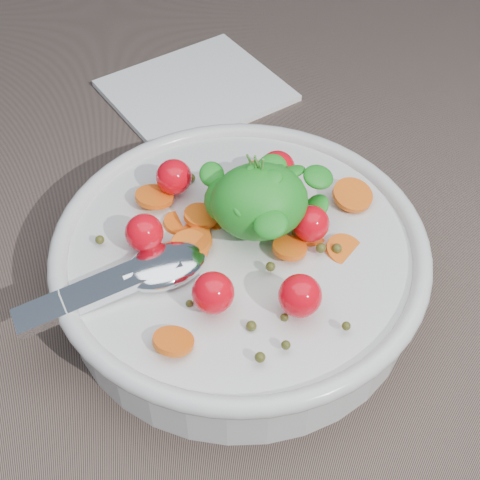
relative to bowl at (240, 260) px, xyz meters
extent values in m
plane|color=#715C50|center=(0.01, 0.02, -0.03)|extent=(6.00, 6.00, 0.00)
cylinder|color=silver|center=(0.00, 0.00, -0.01)|extent=(0.26, 0.26, 0.05)
torus|color=silver|center=(0.00, 0.00, 0.02)|extent=(0.27, 0.27, 0.01)
cylinder|color=silver|center=(0.00, 0.00, -0.03)|extent=(0.13, 0.13, 0.01)
cylinder|color=brown|center=(0.00, 0.00, -0.01)|extent=(0.24, 0.24, 0.04)
cylinder|color=orange|center=(-0.04, 0.00, 0.02)|extent=(0.03, 0.03, 0.01)
cylinder|color=orange|center=(-0.03, 0.00, 0.02)|extent=(0.03, 0.03, 0.01)
cylinder|color=orange|center=(0.05, 0.00, 0.01)|extent=(0.04, 0.04, 0.01)
cylinder|color=orange|center=(0.05, 0.00, 0.02)|extent=(0.04, 0.04, 0.01)
cylinder|color=orange|center=(0.00, 0.03, 0.02)|extent=(0.04, 0.04, 0.02)
cylinder|color=orange|center=(-0.03, 0.03, 0.02)|extent=(0.04, 0.04, 0.01)
cylinder|color=orange|center=(0.00, -0.06, 0.01)|extent=(0.05, 0.05, 0.01)
cylinder|color=orange|center=(-0.05, -0.08, 0.02)|extent=(0.03, 0.03, 0.02)
cylinder|color=orange|center=(-0.01, 0.03, 0.02)|extent=(0.03, 0.03, 0.01)
cylinder|color=orange|center=(-0.06, 0.05, 0.03)|extent=(0.03, 0.03, 0.01)
cylinder|color=orange|center=(-0.04, 0.00, 0.02)|extent=(0.04, 0.04, 0.01)
cylinder|color=orange|center=(0.09, 0.03, 0.03)|extent=(0.04, 0.04, 0.01)
cylinder|color=orange|center=(0.02, 0.07, 0.02)|extent=(0.04, 0.04, 0.02)
cylinder|color=orange|center=(0.05, 0.02, 0.01)|extent=(0.04, 0.04, 0.01)
cylinder|color=orange|center=(0.07, -0.02, 0.02)|extent=(0.04, 0.04, 0.01)
cylinder|color=orange|center=(0.03, -0.01, 0.02)|extent=(0.03, 0.03, 0.01)
cylinder|color=orange|center=(-0.03, 0.01, 0.02)|extent=(0.03, 0.03, 0.01)
cylinder|color=orange|center=(-0.04, 0.03, 0.02)|extent=(0.04, 0.04, 0.01)
sphere|color=#444517|center=(0.03, 0.06, 0.02)|extent=(0.01, 0.01, 0.01)
sphere|color=#444517|center=(0.02, -0.07, 0.02)|extent=(0.01, 0.01, 0.01)
sphere|color=#444517|center=(0.00, -0.07, 0.02)|extent=(0.01, 0.01, 0.01)
sphere|color=#444517|center=(0.07, -0.02, 0.02)|extent=(0.01, 0.01, 0.01)
sphere|color=#444517|center=(0.06, -0.02, 0.02)|extent=(0.01, 0.01, 0.01)
sphere|color=#444517|center=(-0.04, -0.05, 0.02)|extent=(0.01, 0.01, 0.01)
sphere|color=#444517|center=(0.01, 0.05, 0.02)|extent=(0.01, 0.01, 0.01)
sphere|color=#444517|center=(0.09, 0.04, 0.02)|extent=(0.01, 0.01, 0.01)
sphere|color=#444517|center=(0.04, 0.07, 0.02)|extent=(0.01, 0.01, 0.01)
sphere|color=#444517|center=(-0.03, 0.07, 0.02)|extent=(0.01, 0.01, 0.01)
sphere|color=#444517|center=(0.00, 0.05, 0.02)|extent=(0.01, 0.01, 0.01)
sphere|color=#444517|center=(0.02, -0.09, 0.02)|extent=(0.01, 0.01, 0.01)
sphere|color=#444517|center=(0.06, -0.08, 0.02)|extent=(0.01, 0.01, 0.01)
sphere|color=#444517|center=(0.07, 0.02, 0.02)|extent=(0.01, 0.01, 0.01)
sphere|color=#444517|center=(0.02, -0.03, 0.03)|extent=(0.01, 0.01, 0.01)
sphere|color=#444517|center=(0.00, -0.10, 0.02)|extent=(0.01, 0.01, 0.01)
sphere|color=#444517|center=(-0.01, 0.05, 0.02)|extent=(0.01, 0.01, 0.01)
sphere|color=#444517|center=(0.07, 0.05, 0.02)|extent=(0.01, 0.01, 0.01)
sphere|color=#444517|center=(-0.08, -0.03, 0.02)|extent=(0.01, 0.01, 0.01)
sphere|color=#444517|center=(-0.10, 0.01, 0.02)|extent=(0.01, 0.01, 0.01)
sphere|color=red|center=(0.05, 0.00, 0.03)|extent=(0.03, 0.03, 0.03)
sphere|color=red|center=(0.04, 0.06, 0.04)|extent=(0.03, 0.03, 0.03)
sphere|color=red|center=(-0.04, 0.06, 0.04)|extent=(0.03, 0.03, 0.03)
sphere|color=red|center=(-0.07, 0.00, 0.04)|extent=(0.03, 0.03, 0.03)
sphere|color=red|center=(-0.02, -0.06, 0.04)|extent=(0.03, 0.03, 0.03)
sphere|color=red|center=(0.03, -0.07, 0.04)|extent=(0.03, 0.03, 0.03)
ellipsoid|color=#229723|center=(0.01, 0.01, 0.05)|extent=(0.07, 0.06, 0.05)
ellipsoid|color=#229723|center=(0.00, 0.02, 0.04)|extent=(0.04, 0.04, 0.03)
ellipsoid|color=#229723|center=(0.03, 0.04, 0.05)|extent=(0.02, 0.02, 0.02)
ellipsoid|color=#229723|center=(0.02, 0.00, 0.06)|extent=(0.03, 0.03, 0.03)
ellipsoid|color=#229723|center=(0.01, 0.03, 0.06)|extent=(0.02, 0.02, 0.02)
ellipsoid|color=#229723|center=(0.01, 0.01, 0.06)|extent=(0.02, 0.02, 0.02)
ellipsoid|color=#229723|center=(0.02, 0.03, 0.06)|extent=(0.02, 0.02, 0.02)
ellipsoid|color=#229723|center=(0.01, 0.00, 0.06)|extent=(0.03, 0.02, 0.02)
ellipsoid|color=#229723|center=(0.00, 0.02, 0.06)|extent=(0.02, 0.03, 0.02)
ellipsoid|color=#229723|center=(0.02, -0.02, 0.06)|extent=(0.03, 0.03, 0.02)
ellipsoid|color=#229723|center=(0.02, -0.01, 0.05)|extent=(0.03, 0.03, 0.01)
ellipsoid|color=#229723|center=(0.01, 0.01, 0.07)|extent=(0.02, 0.02, 0.01)
ellipsoid|color=#229723|center=(0.01, 0.01, 0.07)|extent=(0.02, 0.02, 0.01)
ellipsoid|color=#229723|center=(-0.02, 0.04, 0.05)|extent=(0.02, 0.02, 0.02)
ellipsoid|color=#229723|center=(0.06, 0.01, 0.04)|extent=(0.03, 0.03, 0.02)
ellipsoid|color=#229723|center=(0.02, 0.03, 0.05)|extent=(0.03, 0.03, 0.02)
ellipsoid|color=#229723|center=(0.04, 0.03, 0.06)|extent=(0.03, 0.03, 0.01)
ellipsoid|color=#229723|center=(0.01, 0.01, 0.06)|extent=(0.03, 0.02, 0.01)
ellipsoid|color=#229723|center=(0.02, 0.01, 0.07)|extent=(0.02, 0.02, 0.01)
ellipsoid|color=#229723|center=(0.06, 0.02, 0.06)|extent=(0.03, 0.03, 0.02)
ellipsoid|color=#229723|center=(0.00, 0.00, 0.06)|extent=(0.02, 0.03, 0.02)
ellipsoid|color=#229723|center=(0.01, 0.02, 0.07)|extent=(0.03, 0.02, 0.01)
ellipsoid|color=#229723|center=(0.03, 0.03, 0.06)|extent=(0.03, 0.03, 0.01)
ellipsoid|color=#229723|center=(0.02, 0.01, 0.06)|extent=(0.02, 0.02, 0.02)
ellipsoid|color=#229723|center=(0.01, 0.00, 0.05)|extent=(0.03, 0.03, 0.02)
ellipsoid|color=#229723|center=(0.03, 0.02, 0.05)|extent=(0.03, 0.03, 0.02)
cylinder|color=#4C8C33|center=(0.02, 0.02, 0.06)|extent=(0.02, 0.00, 0.04)
cylinder|color=#4C8C33|center=(0.01, 0.02, 0.06)|extent=(0.01, 0.00, 0.05)
cylinder|color=#4C8C33|center=(0.02, 0.01, 0.06)|extent=(0.00, 0.00, 0.05)
cylinder|color=#4C8C33|center=(0.02, 0.02, 0.06)|extent=(0.02, 0.01, 0.04)
ellipsoid|color=silver|center=(-0.05, -0.02, 0.02)|extent=(0.07, 0.06, 0.02)
cube|color=silver|center=(-0.10, -0.03, 0.02)|extent=(0.12, 0.06, 0.02)
cylinder|color=silver|center=(-0.07, -0.02, 0.02)|extent=(0.02, 0.02, 0.01)
cube|color=white|center=(-0.01, 0.26, -0.03)|extent=(0.21, 0.20, 0.01)
camera|label=1|loc=(-0.04, -0.32, 0.37)|focal=50.00mm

